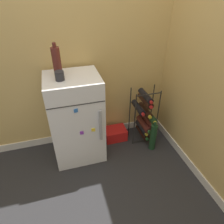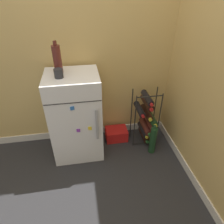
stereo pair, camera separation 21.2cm
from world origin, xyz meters
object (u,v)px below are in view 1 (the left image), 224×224
mini_fridge (76,119)px  fridge_top_bottle (57,61)px  loose_bottle_floor (153,137)px  wine_rack (145,115)px  fridge_top_cup (60,76)px  soda_box (115,134)px

mini_fridge → fridge_top_bottle: size_ratio=3.20×
fridge_top_bottle → loose_bottle_floor: 1.34m
wine_rack → fridge_top_cup: bearing=-174.7°
soda_box → loose_bottle_floor: 0.48m
wine_rack → loose_bottle_floor: bearing=-82.1°
soda_box → loose_bottle_floor: bearing=-39.0°
mini_fridge → soda_box: mini_fridge is taller
loose_bottle_floor → fridge_top_cup: bearing=172.2°
mini_fridge → wine_rack: mini_fridge is taller
soda_box → mini_fridge: bearing=-166.1°
wine_rack → soda_box: size_ratio=2.62×
fridge_top_cup → soda_box: bearing=16.5°
mini_fridge → wine_rack: bearing=2.2°
loose_bottle_floor → wine_rack: bearing=97.9°
mini_fridge → wine_rack: (0.81, 0.03, -0.13)m
loose_bottle_floor → fridge_top_bottle: bearing=165.7°
fridge_top_cup → fridge_top_bottle: size_ratio=0.28×
wine_rack → fridge_top_bottle: (-0.91, 0.03, 0.74)m
wine_rack → loose_bottle_floor: size_ratio=1.82×
fridge_top_bottle → wine_rack: bearing=-1.8°
soda_box → fridge_top_cup: bearing=-163.5°
mini_fridge → soda_box: 0.63m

